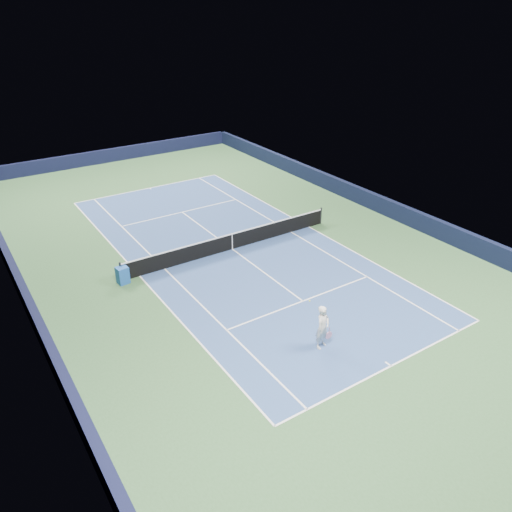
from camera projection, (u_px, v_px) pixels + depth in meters
ground at (232, 249)px, 27.97m from camera, size 40.00×40.00×0.00m
wall_far at (112, 155)px, 42.36m from camera, size 22.00×0.35×1.10m
wall_right at (372, 201)px, 32.98m from camera, size 0.35×40.00×1.10m
wall_left at (26, 298)px, 22.45m from camera, size 0.35×40.00×1.10m
court_surface at (232, 249)px, 27.97m from camera, size 10.97×23.77×0.01m
baseline_far at (149, 188)px, 36.75m from camera, size 10.97×0.08×0.00m
baseline_near at (391, 366)px, 19.19m from camera, size 10.97×0.08×0.00m
sideline_doubles_right at (309, 227)px, 30.63m from camera, size 0.08×23.77×0.00m
sideline_doubles_left at (140, 276)px, 25.30m from camera, size 0.08×23.77×0.00m
sideline_singles_right at (291, 232)px, 29.97m from camera, size 0.08×23.77×0.00m
sideline_singles_left at (165, 269)px, 25.97m from camera, size 0.08×23.77×0.00m
service_line_far at (182, 212)px, 32.70m from camera, size 8.23×0.08×0.00m
service_line_near at (303, 301)px, 23.24m from camera, size 8.23×0.08×0.00m
center_service_line at (232, 249)px, 27.97m from camera, size 0.08×12.80×0.00m
center_mark_far at (150, 189)px, 36.64m from camera, size 0.08×0.30×0.00m
center_mark_near at (388, 364)px, 19.30m from camera, size 0.08×0.30×0.00m
tennis_net at (232, 241)px, 27.74m from camera, size 12.90×0.10×1.07m
sponsor_cube at (123, 275)px, 24.51m from camera, size 0.62×0.55×0.88m
tennis_player at (323, 327)px, 19.82m from camera, size 0.89×1.36×1.91m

